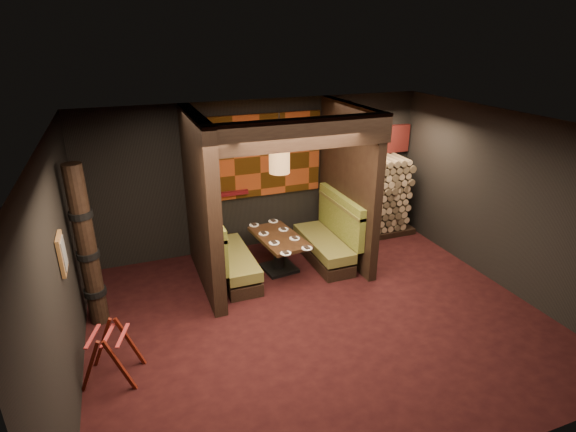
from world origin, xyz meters
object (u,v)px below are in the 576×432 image
(pendant_lamp, at_px, (279,159))
(totem_column, at_px, (87,249))
(dining_table, at_px, (279,248))
(booth_bench_right, at_px, (328,240))
(luggage_rack, at_px, (111,352))
(booth_bench_left, at_px, (228,257))
(firewood_stack, at_px, (374,197))

(pendant_lamp, distance_m, totem_column, 3.15)
(dining_table, bearing_deg, booth_bench_right, 2.62)
(luggage_rack, xyz_separation_m, totem_column, (-0.17, 1.31, 0.81))
(booth_bench_left, xyz_separation_m, booth_bench_right, (1.89, 0.00, 0.00))
(pendant_lamp, relative_size, luggage_rack, 1.28)
(booth_bench_left, xyz_separation_m, dining_table, (0.91, -0.05, 0.03))
(booth_bench_left, relative_size, totem_column, 0.67)
(booth_bench_left, relative_size, booth_bench_right, 1.00)
(booth_bench_right, bearing_deg, booth_bench_left, 180.00)
(booth_bench_left, bearing_deg, dining_table, -2.83)
(booth_bench_right, xyz_separation_m, pendant_lamp, (-0.98, -0.10, 1.65))
(booth_bench_right, bearing_deg, totem_column, -172.14)
(booth_bench_left, bearing_deg, booth_bench_right, 0.00)
(firewood_stack, bearing_deg, booth_bench_left, -167.83)
(booth_bench_right, height_order, firewood_stack, firewood_stack)
(pendant_lamp, xyz_separation_m, totem_column, (-3.00, -0.45, -0.87))
(pendant_lamp, distance_m, firewood_stack, 2.76)
(booth_bench_left, bearing_deg, pendant_lamp, -5.96)
(dining_table, bearing_deg, totem_column, -170.44)
(dining_table, xyz_separation_m, pendant_lamp, (-0.00, -0.05, 1.63))
(booth_bench_right, distance_m, dining_table, 0.98)
(booth_bench_right, distance_m, pendant_lamp, 1.92)
(dining_table, relative_size, luggage_rack, 1.64)
(booth_bench_left, bearing_deg, luggage_rack, -135.86)
(totem_column, distance_m, firewood_stack, 5.49)
(booth_bench_left, xyz_separation_m, luggage_rack, (-1.92, -1.86, -0.03))
(booth_bench_right, xyz_separation_m, totem_column, (-3.98, -0.55, 0.79))
(booth_bench_right, bearing_deg, firewood_stack, 27.35)
(booth_bench_left, distance_m, totem_column, 2.30)
(totem_column, bearing_deg, pendant_lamp, 8.63)
(totem_column, height_order, firewood_stack, totem_column)
(luggage_rack, height_order, firewood_stack, firewood_stack)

